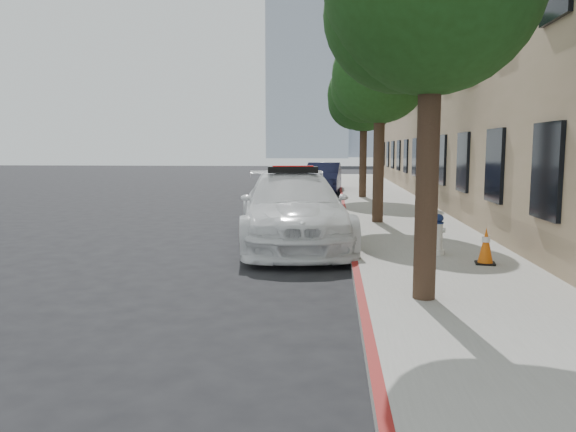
{
  "coord_description": "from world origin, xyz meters",
  "views": [
    {
      "loc": [
        1.65,
        -9.55,
        2.17
      ],
      "look_at": [
        0.88,
        0.11,
        1.0
      ],
      "focal_mm": 35.0,
      "sensor_mm": 36.0,
      "label": 1
    }
  ],
  "objects_px": {
    "police_car": "(293,209)",
    "parked_car_far": "(323,178)",
    "parked_car_mid": "(292,194)",
    "fire_hydrant": "(437,235)",
    "traffic_cone": "(486,246)"
  },
  "relations": [
    {
      "from": "parked_car_mid",
      "to": "parked_car_far",
      "type": "height_order",
      "value": "parked_car_mid"
    },
    {
      "from": "police_car",
      "to": "parked_car_mid",
      "type": "xyz_separation_m",
      "value": [
        -0.36,
        5.01,
        -0.06
      ]
    },
    {
      "from": "police_car",
      "to": "parked_car_far",
      "type": "bearing_deg",
      "value": 80.55
    },
    {
      "from": "police_car",
      "to": "parked_car_far",
      "type": "relative_size",
      "value": 1.32
    },
    {
      "from": "fire_hydrant",
      "to": "traffic_cone",
      "type": "distance_m",
      "value": 1.1
    },
    {
      "from": "parked_car_mid",
      "to": "parked_car_far",
      "type": "xyz_separation_m",
      "value": [
        0.79,
        10.2,
        -0.02
      ]
    },
    {
      "from": "parked_car_mid",
      "to": "fire_hydrant",
      "type": "height_order",
      "value": "parked_car_mid"
    },
    {
      "from": "fire_hydrant",
      "to": "parked_car_mid",
      "type": "bearing_deg",
      "value": 130.79
    },
    {
      "from": "parked_car_far",
      "to": "fire_hydrant",
      "type": "height_order",
      "value": "parked_car_far"
    },
    {
      "from": "police_car",
      "to": "parked_car_mid",
      "type": "distance_m",
      "value": 5.02
    },
    {
      "from": "fire_hydrant",
      "to": "traffic_cone",
      "type": "height_order",
      "value": "fire_hydrant"
    },
    {
      "from": "police_car",
      "to": "traffic_cone",
      "type": "distance_m",
      "value": 4.35
    },
    {
      "from": "parked_car_mid",
      "to": "police_car",
      "type": "bearing_deg",
      "value": -83.79
    },
    {
      "from": "parked_car_mid",
      "to": "parked_car_far",
      "type": "relative_size",
      "value": 1.0
    },
    {
      "from": "police_car",
      "to": "parked_car_mid",
      "type": "relative_size",
      "value": 1.33
    }
  ]
}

